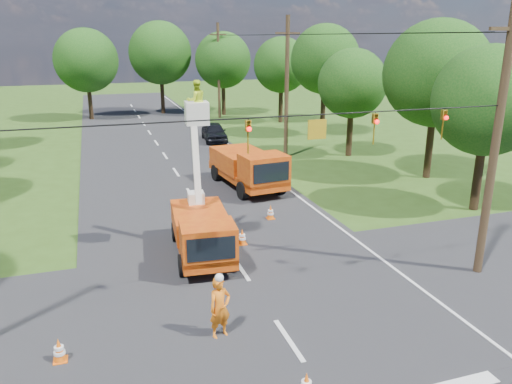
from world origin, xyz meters
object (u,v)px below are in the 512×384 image
object	(u,v)px
tree_right_c	(352,84)
tree_right_b	(437,74)
distant_car	(214,132)
traffic_cone_4	(59,350)
bucket_truck	(202,222)
pole_right_far	(219,70)
tree_right_d	(325,59)
tree_far_c	(223,60)
traffic_cone_2	(242,237)
pole_right_mid	(287,87)
traffic_cone_3	(271,212)
tree_far_a	(86,60)
ground_worker	(220,308)
tree_right_a	(488,101)
pole_right_near	(496,140)
second_truck	(248,167)
tree_right_e	(281,65)
tree_far_b	(160,53)
traffic_cone_7	(259,171)

from	to	relation	value
tree_right_c	tree_right_b	bearing A→B (deg)	-75.58
distant_car	traffic_cone_4	world-z (taller)	distant_car
bucket_truck	pole_right_far	size ratio (longest dim) A/B	0.70
tree_right_d	tree_far_c	distance (m)	15.92
traffic_cone_2	pole_right_mid	distance (m)	17.31
bucket_truck	traffic_cone_3	size ratio (longest dim) A/B	9.88
tree_far_a	traffic_cone_2	bearing A→B (deg)	-81.34
bucket_truck	ground_worker	world-z (taller)	bucket_truck
tree_right_a	tree_right_b	xyz separation A→B (m)	(1.50, 6.00, 0.87)
bucket_truck	pole_right_mid	world-z (taller)	pole_right_mid
bucket_truck	tree_far_a	xyz separation A→B (m)	(-3.89, 38.33, 4.70)
traffic_cone_3	tree_right_c	distance (m)	15.93
tree_right_d	tree_far_a	size ratio (longest dim) A/B	1.02
traffic_cone_3	bucket_truck	bearing A→B (deg)	-142.01
pole_right_near	tree_right_d	bearing A→B (deg)	76.87
second_truck	pole_right_far	size ratio (longest dim) A/B	0.68
pole_right_mid	tree_far_a	size ratio (longest dim) A/B	1.05
traffic_cone_2	tree_far_a	xyz separation A→B (m)	(-5.74, 37.73, 5.83)
tree_right_c	tree_far_c	size ratio (longest dim) A/B	0.85
traffic_cone_2	traffic_cone_3	distance (m)	3.40
tree_right_b	tree_right_e	xyz separation A→B (m)	(-1.20, 23.00, -0.62)
bucket_truck	tree_right_e	world-z (taller)	tree_right_e
tree_far_b	second_truck	bearing A→B (deg)	-89.11
ground_worker	tree_far_c	world-z (taller)	tree_far_c
pole_right_mid	tree_right_d	bearing A→B (deg)	48.01
tree_right_a	tree_right_b	size ratio (longest dim) A/B	0.86
distant_car	pole_right_mid	size ratio (longest dim) A/B	0.46
distant_car	traffic_cone_3	bearing A→B (deg)	-90.61
ground_worker	tree_far_c	distance (m)	44.88
tree_right_a	tree_right_d	size ratio (longest dim) A/B	0.85
second_truck	tree_right_a	distance (m)	13.04
pole_right_mid	pole_right_far	xyz separation A→B (m)	(0.00, 20.00, 0.00)
tree_right_c	tree_right_d	bearing A→B (deg)	78.69
pole_right_far	tree_far_a	world-z (taller)	pole_right_far
pole_right_mid	tree_right_a	xyz separation A→B (m)	(5.00, -14.00, 0.46)
tree_far_c	tree_right_b	bearing A→B (deg)	-79.61
tree_far_a	tree_right_d	bearing A→B (deg)	-38.94
traffic_cone_7	tree_right_d	bearing A→B (deg)	49.63
tree_right_e	tree_far_a	size ratio (longest dim) A/B	0.91
second_truck	traffic_cone_7	xyz separation A→B (m)	(1.41, 2.18, -0.92)
traffic_cone_4	tree_far_c	size ratio (longest dim) A/B	0.08
tree_right_a	tree_far_b	distance (m)	40.41
tree_right_c	traffic_cone_3	bearing A→B (deg)	-132.57
ground_worker	pole_right_far	size ratio (longest dim) A/B	0.19
distant_car	tree_far_c	bearing A→B (deg)	77.25
traffic_cone_2	tree_right_b	distance (m)	16.90
second_truck	tree_far_c	xyz separation A→B (m)	(6.01, 28.83, 4.78)
tree_right_b	pole_right_far	bearing A→B (deg)	103.07
pole_right_mid	traffic_cone_7	bearing A→B (deg)	-127.77
tree_right_d	traffic_cone_3	bearing A→B (deg)	-121.73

